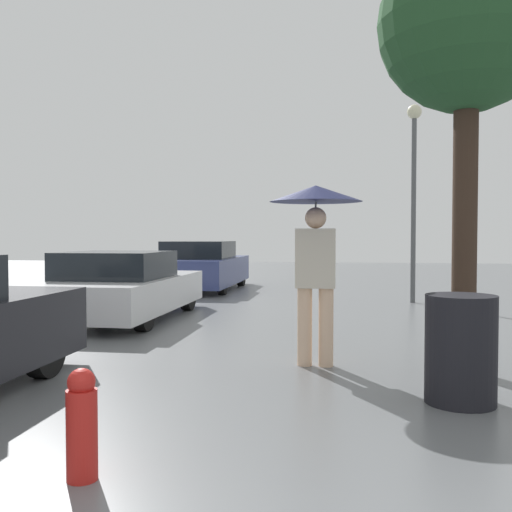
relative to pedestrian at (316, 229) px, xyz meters
The scene contains 7 objects.
pedestrian is the anchor object (origin of this frame).
parked_car_middle 4.76m from the pedestrian, 138.66° to the left, with size 1.89×3.97×1.16m.
parked_car_farthest 9.25m from the pedestrian, 112.00° to the left, with size 1.90×4.15×1.29m.
tree 2.58m from the pedestrian, ahead, with size 1.84×1.84×4.54m.
street_lamp 6.68m from the pedestrian, 74.20° to the left, with size 0.31×0.31×4.22m.
trash_bin 2.06m from the pedestrian, 43.57° to the right, with size 0.59×0.59×0.92m.
fire_hydrant 3.57m from the pedestrian, 110.93° to the right, with size 0.18×0.18×0.66m.
Camera 1 is at (0.38, -1.00, 1.42)m, focal length 40.00 mm.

